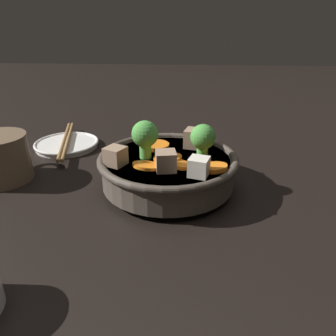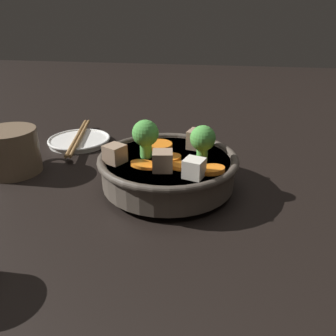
% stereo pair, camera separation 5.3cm
% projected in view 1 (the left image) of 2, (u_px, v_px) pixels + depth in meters
% --- Properties ---
extents(ground_plane, '(3.00, 3.00, 0.00)m').
position_uv_depth(ground_plane, '(168.00, 188.00, 0.54)').
color(ground_plane, black).
extents(stirfry_bowl, '(0.22, 0.22, 0.11)m').
position_uv_depth(stirfry_bowl, '(168.00, 166.00, 0.52)').
color(stirfry_bowl, '#51473D').
rests_on(stirfry_bowl, ground_plane).
extents(side_saucer, '(0.14, 0.14, 0.01)m').
position_uv_depth(side_saucer, '(67.00, 144.00, 0.71)').
color(side_saucer, white).
rests_on(side_saucer, ground_plane).
extents(dark_mug, '(0.12, 0.10, 0.08)m').
position_uv_depth(dark_mug, '(0.00, 158.00, 0.55)').
color(dark_mug, brown).
rests_on(dark_mug, ground_plane).
extents(chopsticks_pair, '(0.23, 0.07, 0.01)m').
position_uv_depth(chopsticks_pair, '(66.00, 140.00, 0.70)').
color(chopsticks_pair, olive).
rests_on(chopsticks_pair, side_saucer).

